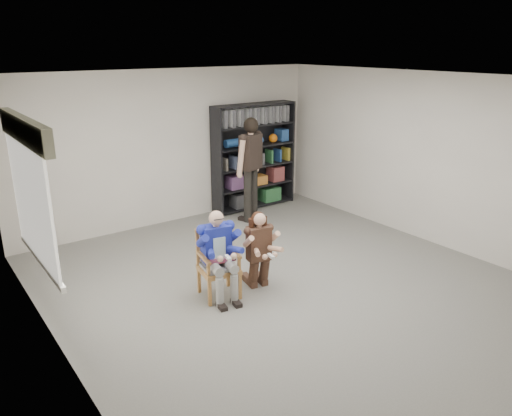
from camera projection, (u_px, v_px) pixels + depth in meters
room_shell at (296, 191)px, 6.43m from camera, size 6.00×7.00×2.80m
floor at (293, 289)px, 6.87m from camera, size 6.00×7.00×0.01m
window_left at (32, 195)px, 5.47m from camera, size 0.16×2.00×1.75m
armchair at (219, 264)px, 6.54m from camera, size 0.62×0.60×0.92m
seated_man at (218, 254)px, 6.50m from camera, size 0.63×0.80×1.20m
kneeling_woman at (260, 251)px, 6.74m from camera, size 0.58×0.81×1.09m
bookshelf at (254, 157)px, 10.00m from camera, size 1.80×0.38×2.10m
standing_man at (251, 171)px, 9.22m from camera, size 0.67×0.51×1.93m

